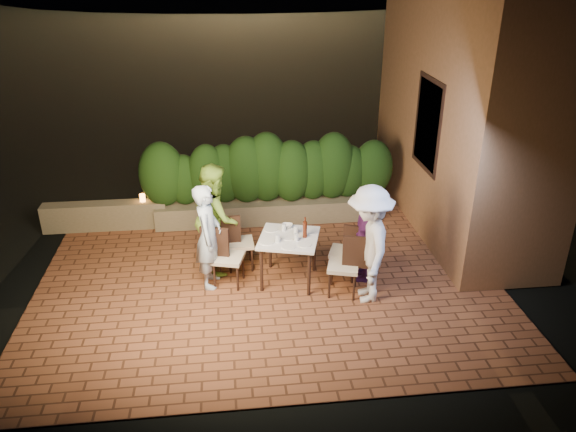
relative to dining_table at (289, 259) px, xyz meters
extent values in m
plane|color=black|center=(-0.31, -0.13, -0.40)|extent=(400.00, 400.00, 0.00)
cube|color=brown|center=(-0.31, 0.37, -0.45)|extent=(7.00, 6.00, 0.15)
cube|color=#9F693F|center=(3.29, 1.87, 2.12)|extent=(1.60, 5.00, 5.00)
cube|color=black|center=(2.51, 1.37, 1.62)|extent=(0.08, 1.00, 1.40)
cube|color=black|center=(2.50, 1.37, 1.62)|extent=(0.06, 1.15, 1.55)
cube|color=#736749|center=(-0.11, 2.17, -0.17)|extent=(4.20, 0.55, 0.40)
cube|color=#736749|center=(-3.11, 2.17, -0.12)|extent=(2.20, 0.30, 0.50)
ellipsoid|color=black|center=(1.69, 59.87, -4.38)|extent=(52.00, 40.00, 22.00)
cylinder|color=white|center=(-0.33, -0.12, 0.38)|extent=(0.23, 0.23, 0.01)
cylinder|color=white|center=(-0.24, 0.27, 0.38)|extent=(0.21, 0.21, 0.01)
cylinder|color=white|center=(0.20, -0.27, 0.38)|extent=(0.20, 0.20, 0.01)
cylinder|color=white|center=(0.34, 0.12, 0.38)|extent=(0.20, 0.20, 0.01)
cylinder|color=white|center=(-0.02, 0.00, 0.38)|extent=(0.24, 0.24, 0.01)
cylinder|color=white|center=(-0.04, -0.31, 0.38)|extent=(0.21, 0.21, 0.01)
cylinder|color=silver|center=(-0.18, -0.14, 0.43)|extent=(0.07, 0.07, 0.12)
cylinder|color=silver|center=(-0.05, 0.22, 0.43)|extent=(0.06, 0.06, 0.11)
cylinder|color=silver|center=(0.10, -0.13, 0.43)|extent=(0.06, 0.06, 0.11)
cylinder|color=silver|center=(0.12, 0.10, 0.44)|extent=(0.07, 0.07, 0.12)
imported|color=white|center=(0.01, 0.33, 0.40)|extent=(0.22, 0.22, 0.04)
imported|color=silver|center=(-1.19, 0.04, 0.44)|extent=(0.46, 0.63, 1.62)
imported|color=#84B639|center=(-1.08, 0.55, 0.50)|extent=(0.75, 0.92, 1.74)
imported|color=white|center=(1.06, -0.60, 0.50)|extent=(0.75, 1.19, 1.75)
imported|color=#5C2268|center=(1.16, -0.04, 0.37)|extent=(0.66, 0.95, 1.49)
cylinder|color=orange|center=(-2.41, 2.17, 0.20)|extent=(0.10, 0.10, 0.14)
camera|label=1|loc=(-0.86, -7.36, 4.23)|focal=35.00mm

